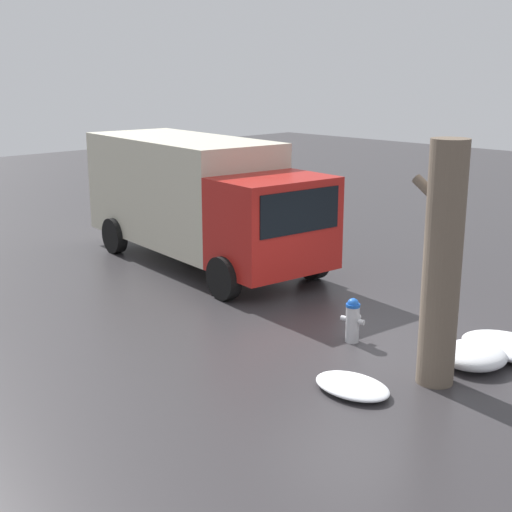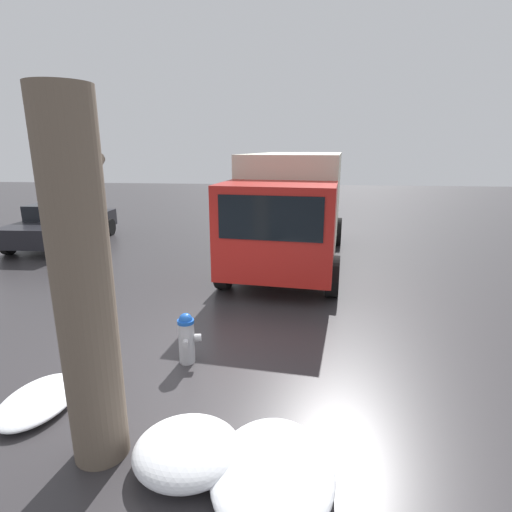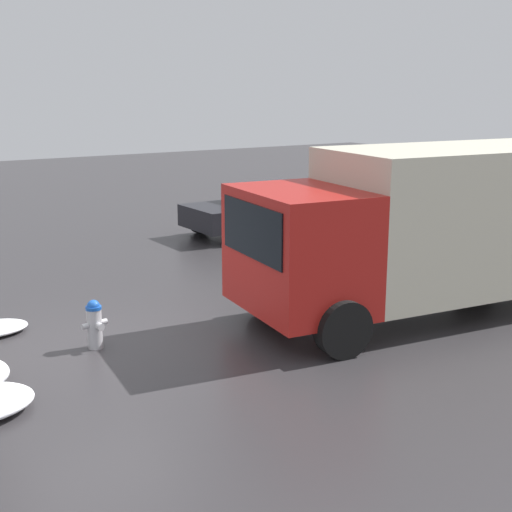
{
  "view_description": "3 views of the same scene",
  "coord_description": "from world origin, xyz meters",
  "px_view_note": "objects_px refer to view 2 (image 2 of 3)",
  "views": [
    {
      "loc": [
        -7.15,
        9.19,
        4.55
      ],
      "look_at": [
        2.42,
        -0.03,
        1.07
      ],
      "focal_mm": 50.0,
      "sensor_mm": 36.0,
      "label": 1
    },
    {
      "loc": [
        -5.24,
        -1.59,
        3.12
      ],
      "look_at": [
        3.05,
        -0.72,
        0.85
      ],
      "focal_mm": 28.0,
      "sensor_mm": 36.0,
      "label": 2
    },
    {
      "loc": [
        -3.48,
        -10.26,
        4.01
      ],
      "look_at": [
        2.81,
        -0.26,
        1.18
      ],
      "focal_mm": 50.0,
      "sensor_mm": 36.0,
      "label": 3
    }
  ],
  "objects_px": {
    "parked_car": "(63,223)",
    "delivery_truck": "(294,203)",
    "fire_hydrant": "(187,337)",
    "tree_trunk": "(84,289)"
  },
  "relations": [
    {
      "from": "parked_car",
      "to": "delivery_truck",
      "type": "bearing_deg",
      "value": 169.6
    },
    {
      "from": "fire_hydrant",
      "to": "delivery_truck",
      "type": "relative_size",
      "value": 0.11
    },
    {
      "from": "delivery_truck",
      "to": "parked_car",
      "type": "distance_m",
      "value": 7.76
    },
    {
      "from": "delivery_truck",
      "to": "fire_hydrant",
      "type": "bearing_deg",
      "value": 82.31
    },
    {
      "from": "tree_trunk",
      "to": "delivery_truck",
      "type": "distance_m",
      "value": 8.03
    },
    {
      "from": "tree_trunk",
      "to": "parked_car",
      "type": "relative_size",
      "value": 0.84
    },
    {
      "from": "tree_trunk",
      "to": "delivery_truck",
      "type": "bearing_deg",
      "value": -13.46
    },
    {
      "from": "delivery_truck",
      "to": "parked_car",
      "type": "relative_size",
      "value": 1.71
    },
    {
      "from": "tree_trunk",
      "to": "fire_hydrant",
      "type": "bearing_deg",
      "value": -11.97
    },
    {
      "from": "fire_hydrant",
      "to": "delivery_truck",
      "type": "xyz_separation_m",
      "value": [
        5.92,
        -1.47,
        1.22
      ]
    }
  ]
}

